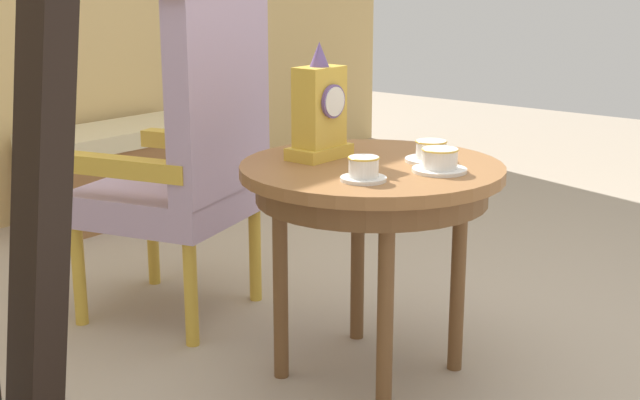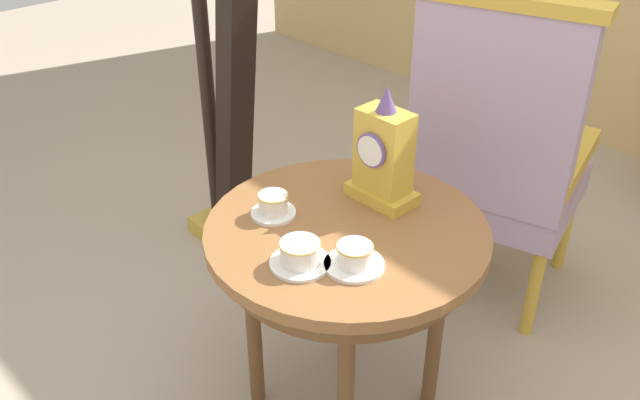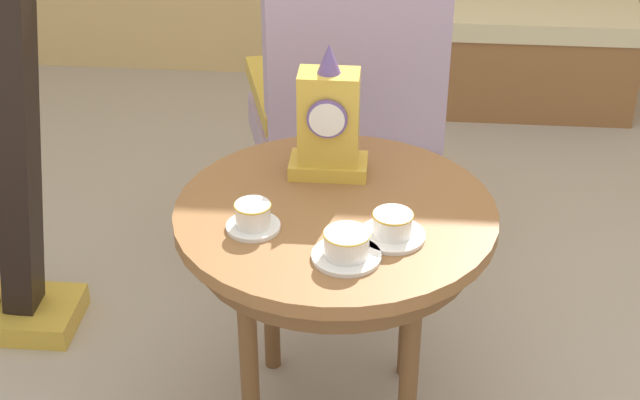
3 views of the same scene
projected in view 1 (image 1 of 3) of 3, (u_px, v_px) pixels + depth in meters
ground_plane at (374, 361)px, 2.75m from camera, size 10.00×10.00×0.00m
side_table at (371, 189)px, 2.53m from camera, size 0.75×0.75×0.64m
teacup_left at (364, 170)px, 2.31m from camera, size 0.12×0.12×0.06m
teacup_right at (440, 161)px, 2.41m from camera, size 0.15×0.15×0.07m
teacup_center at (431, 152)px, 2.53m from camera, size 0.15×0.15×0.06m
mantel_clock at (320, 112)px, 2.55m from camera, size 0.19×0.11×0.34m
armchair at (191, 150)px, 2.96m from camera, size 0.66×0.66×1.14m
harp at (22, 175)px, 1.99m from camera, size 0.40×0.24×1.81m
window_bench at (123, 170)px, 4.33m from camera, size 0.94×0.40×0.44m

